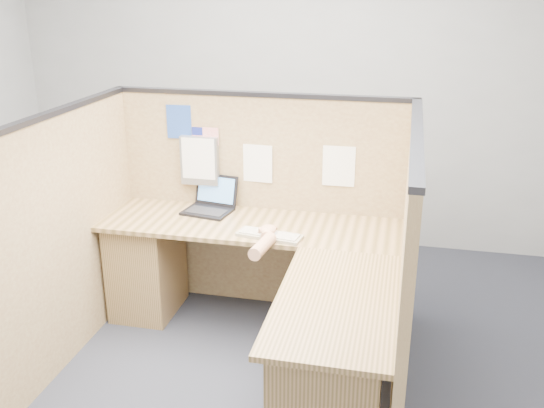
% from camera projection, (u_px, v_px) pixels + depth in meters
% --- Properties ---
extents(floor, '(5.00, 5.00, 0.00)m').
position_uv_depth(floor, '(222.00, 380.00, 3.57)').
color(floor, black).
rests_on(floor, ground).
extents(wall_back, '(5.00, 0.00, 5.00)m').
position_uv_depth(wall_back, '(296.00, 83.00, 5.15)').
color(wall_back, gray).
rests_on(wall_back, floor).
extents(cubicle_partitions, '(2.06, 1.83, 1.53)m').
position_uv_depth(cubicle_partitions, '(240.00, 232.00, 3.70)').
color(cubicle_partitions, brown).
rests_on(cubicle_partitions, floor).
extents(l_desk, '(1.95, 1.75, 0.73)m').
position_uv_depth(l_desk, '(264.00, 301.00, 3.66)').
color(l_desk, brown).
rests_on(l_desk, floor).
extents(laptop, '(0.35, 0.35, 0.23)m').
position_uv_depth(laptop, '(210.00, 202.00, 4.16)').
color(laptop, black).
rests_on(laptop, l_desk).
extents(keyboard, '(0.42, 0.20, 0.03)m').
position_uv_depth(keyboard, '(269.00, 235.00, 3.72)').
color(keyboard, gray).
rests_on(keyboard, l_desk).
extents(mouse, '(0.12, 0.07, 0.05)m').
position_uv_depth(mouse, '(268.00, 234.00, 3.71)').
color(mouse, silver).
rests_on(mouse, l_desk).
extents(hand_forearm, '(0.12, 0.42, 0.09)m').
position_uv_depth(hand_forearm, '(264.00, 241.00, 3.57)').
color(hand_forearm, tan).
rests_on(hand_forearm, l_desk).
extents(blue_poster, '(0.17, 0.01, 0.23)m').
position_uv_depth(blue_poster, '(179.00, 122.00, 4.13)').
color(blue_poster, '#214399').
rests_on(blue_poster, cubicle_partitions).
extents(american_flag, '(0.19, 0.01, 0.33)m').
position_uv_depth(american_flag, '(203.00, 137.00, 4.12)').
color(american_flag, olive).
rests_on(american_flag, cubicle_partitions).
extents(file_holder, '(0.27, 0.05, 0.34)m').
position_uv_depth(file_holder, '(200.00, 161.00, 4.16)').
color(file_holder, slate).
rests_on(file_holder, cubicle_partitions).
extents(paper_left, '(0.20, 0.02, 0.26)m').
position_uv_depth(paper_left, '(258.00, 164.00, 4.10)').
color(paper_left, white).
rests_on(paper_left, cubicle_partitions).
extents(paper_right, '(0.21, 0.01, 0.27)m').
position_uv_depth(paper_right, '(339.00, 166.00, 3.98)').
color(paper_right, white).
rests_on(paper_right, cubicle_partitions).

